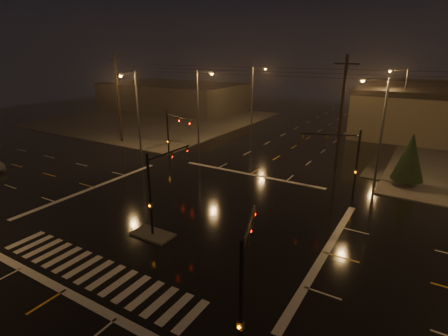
{
  "coord_description": "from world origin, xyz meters",
  "views": [
    {
      "loc": [
        15.51,
        -20.02,
        12.22
      ],
      "look_at": [
        1.21,
        3.68,
        3.0
      ],
      "focal_mm": 28.0,
      "sensor_mm": 36.0,
      "label": 1
    }
  ],
  "objects": [
    {
      "name": "ground",
      "position": [
        0.0,
        0.0,
        0.0
      ],
      "size": [
        140.0,
        140.0,
        0.0
      ],
      "primitive_type": "plane",
      "color": "black",
      "rests_on": "ground"
    },
    {
      "name": "sidewalk_nw",
      "position": [
        -30.0,
        30.0,
        0.06
      ],
      "size": [
        36.0,
        36.0,
        0.12
      ],
      "primitive_type": "cube",
      "color": "#43413C",
      "rests_on": "ground"
    },
    {
      "name": "median_island",
      "position": [
        0.0,
        -4.0,
        0.07
      ],
      "size": [
        3.0,
        1.6,
        0.15
      ],
      "primitive_type": "cube",
      "color": "#43413C",
      "rests_on": "ground"
    },
    {
      "name": "crosswalk",
      "position": [
        0.0,
        -9.0,
        0.01
      ],
      "size": [
        15.0,
        2.6,
        0.01
      ],
      "primitive_type": "cube",
      "color": "beige",
      "rests_on": "ground"
    },
    {
      "name": "stop_bar_near",
      "position": [
        0.0,
        -11.0,
        0.01
      ],
      "size": [
        16.0,
        0.5,
        0.01
      ],
      "primitive_type": "cube",
      "color": "beige",
      "rests_on": "ground"
    },
    {
      "name": "stop_bar_far",
      "position": [
        0.0,
        11.0,
        0.01
      ],
      "size": [
        16.0,
        0.5,
        0.01
      ],
      "primitive_type": "cube",
      "color": "beige",
      "rests_on": "ground"
    },
    {
      "name": "commercial_block",
      "position": [
        -35.0,
        42.0,
        2.8
      ],
      "size": [
        30.0,
        18.0,
        5.6
      ],
      "primitive_type": "cube",
      "color": "#3B3734",
      "rests_on": "ground"
    },
    {
      "name": "signal_mast_median",
      "position": [
        0.0,
        -3.07,
        3.75
      ],
      "size": [
        0.25,
        4.59,
        6.0
      ],
      "color": "black",
      "rests_on": "ground"
    },
    {
      "name": "signal_mast_ne",
      "position": [
        9.5,
        10.14,
        3.79
      ],
      "size": [
        4.84,
        1.86,
        6.0
      ],
      "color": "black",
      "rests_on": "ground"
    },
    {
      "name": "signal_mast_nw",
      "position": [
        -9.5,
        10.14,
        3.79
      ],
      "size": [
        4.84,
        1.86,
        6.0
      ],
      "color": "black",
      "rests_on": "ground"
    },
    {
      "name": "signal_mast_se",
      "position": [
        10.23,
        -9.75,
        3.71
      ],
      "size": [
        1.55,
        3.87,
        6.0
      ],
      "color": "black",
      "rests_on": "ground"
    },
    {
      "name": "streetlight_1",
      "position": [
        -11.18,
        18.0,
        5.8
      ],
      "size": [
        2.77,
        0.32,
        10.0
      ],
      "color": "#38383A",
      "rests_on": "ground"
    },
    {
      "name": "streetlight_2",
      "position": [
        -11.18,
        34.0,
        5.8
      ],
      "size": [
        2.77,
        0.32,
        10.0
      ],
      "color": "#38383A",
      "rests_on": "ground"
    },
    {
      "name": "streetlight_3",
      "position": [
        11.18,
        16.0,
        5.8
      ],
      "size": [
        2.77,
        0.32,
        10.0
      ],
      "color": "#38383A",
      "rests_on": "ground"
    },
    {
      "name": "streetlight_4",
      "position": [
        11.18,
        36.0,
        5.8
      ],
      "size": [
        2.77,
        0.32,
        10.0
      ],
      "color": "#38383A",
      "rests_on": "ground"
    },
    {
      "name": "streetlight_5",
      "position": [
        -16.0,
        11.18,
        5.8
      ],
      "size": [
        0.32,
        2.77,
        10.0
      ],
      "color": "#38383A",
      "rests_on": "ground"
    },
    {
      "name": "utility_pole_0",
      "position": [
        -22.0,
        14.0,
        6.13
      ],
      "size": [
        2.2,
        0.32,
        12.0
      ],
      "color": "black",
      "rests_on": "ground"
    },
    {
      "name": "utility_pole_1",
      "position": [
        8.0,
        14.0,
        6.13
      ],
      "size": [
        2.2,
        0.32,
        12.0
      ],
      "color": "black",
      "rests_on": "ground"
    },
    {
      "name": "conifer_0",
      "position": [
        14.26,
        15.66,
        2.94
      ],
      "size": [
        2.87,
        2.87,
        5.19
      ],
      "color": "black",
      "rests_on": "ground"
    }
  ]
}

